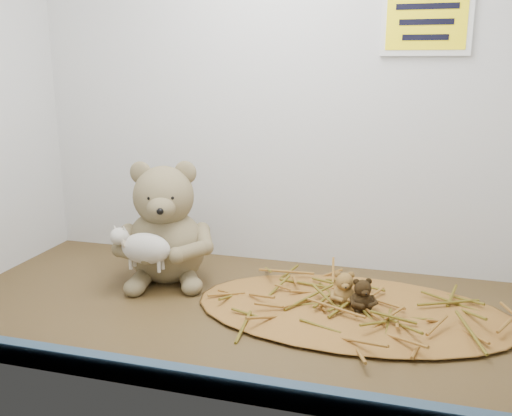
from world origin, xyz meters
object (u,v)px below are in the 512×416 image
(toy_lamb, at_px, (146,248))
(mini_teddy_tan, at_px, (344,287))
(mini_teddy_brown, at_px, (362,294))
(main_teddy, at_px, (165,222))

(toy_lamb, bearing_deg, mini_teddy_tan, 5.09)
(mini_teddy_tan, bearing_deg, toy_lamb, 170.93)
(toy_lamb, height_order, mini_teddy_brown, toy_lamb)
(main_teddy, distance_m, mini_teddy_tan, 0.41)
(toy_lamb, bearing_deg, mini_teddy_brown, 2.54)
(main_teddy, height_order, mini_teddy_brown, main_teddy)
(main_teddy, relative_size, toy_lamb, 1.92)
(toy_lamb, relative_size, mini_teddy_tan, 1.95)
(toy_lamb, relative_size, mini_teddy_brown, 2.07)
(mini_teddy_tan, xyz_separation_m, mini_teddy_brown, (0.04, -0.02, -0.00))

